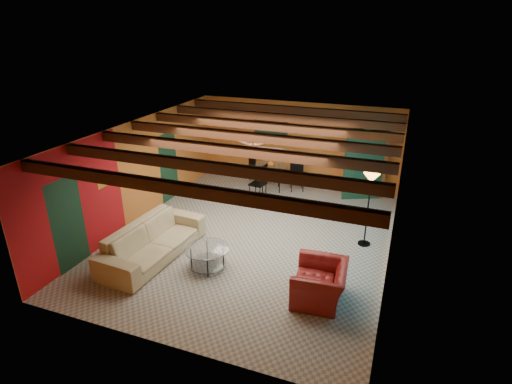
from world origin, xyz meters
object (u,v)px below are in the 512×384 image
at_px(sofa, 153,241).
at_px(vase, 271,154).
at_px(dining_table, 271,173).
at_px(armoire, 365,165).
at_px(floor_lamp, 368,210).
at_px(coffee_table, 207,258).
at_px(potted_plant, 369,124).
at_px(armchair, 320,283).

height_order(sofa, vase, vase).
distance_m(dining_table, armoire, 2.89).
distance_m(armoire, vase, 2.86).
height_order(armoire, floor_lamp, armoire).
distance_m(coffee_table, vase, 4.88).
relative_size(dining_table, floor_lamp, 1.16).
bearing_deg(armoire, dining_table, 166.80).
bearing_deg(dining_table, vase, 0.00).
xyz_separation_m(armoire, potted_plant, (0.00, 0.00, 1.24)).
xyz_separation_m(armchair, floor_lamp, (0.56, 2.49, 0.55)).
bearing_deg(vase, coffee_table, -88.07).
bearing_deg(potted_plant, armchair, -91.12).
distance_m(dining_table, floor_lamp, 4.12).
bearing_deg(vase, floor_lamp, -37.62).
xyz_separation_m(floor_lamp, potted_plant, (-0.45, 3.08, 1.32)).
relative_size(armchair, floor_lamp, 0.62).
bearing_deg(floor_lamp, potted_plant, 98.32).
distance_m(sofa, armchair, 3.90).
height_order(armchair, armoire, armoire).
bearing_deg(floor_lamp, vase, 142.38).
distance_m(coffee_table, dining_table, 4.79).
bearing_deg(armoire, vase, 166.80).
height_order(dining_table, vase, vase).
height_order(armchair, dining_table, dining_table).
relative_size(sofa, vase, 14.12).
bearing_deg(armoire, coffee_table, -141.00).
distance_m(armchair, dining_table, 5.68).
bearing_deg(potted_plant, coffee_table, -116.24).
bearing_deg(coffee_table, floor_lamp, 36.39).
xyz_separation_m(dining_table, vase, (0.00, 0.00, 0.66)).
bearing_deg(coffee_table, vase, 91.93).
bearing_deg(coffee_table, sofa, -179.87).
bearing_deg(sofa, coffee_table, -85.95).
distance_m(armchair, coffee_table, 2.54).
bearing_deg(floor_lamp, dining_table, 142.38).
distance_m(sofa, vase, 5.00).
relative_size(coffee_table, floor_lamp, 0.53).
relative_size(armchair, potted_plant, 2.36).
bearing_deg(dining_table, sofa, -104.15).
bearing_deg(sofa, floor_lamp, -58.98).
height_order(potted_plant, vase, potted_plant).
bearing_deg(sofa, armchair, -89.24).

